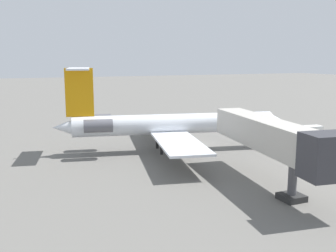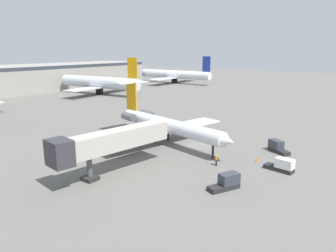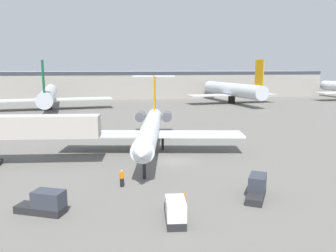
{
  "view_description": "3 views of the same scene",
  "coord_description": "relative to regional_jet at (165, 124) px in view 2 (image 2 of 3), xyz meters",
  "views": [
    {
      "loc": [
        -44.28,
        23.29,
        11.17
      ],
      "look_at": [
        -1.37,
        4.72,
        3.0
      ],
      "focal_mm": 41.11,
      "sensor_mm": 36.0,
      "label": 1
    },
    {
      "loc": [
        -46.27,
        -28.44,
        16.48
      ],
      "look_at": [
        -3.54,
        3.27,
        3.65
      ],
      "focal_mm": 34.28,
      "sensor_mm": 36.0,
      "label": 2
    },
    {
      "loc": [
        -8.79,
        -38.85,
        11.35
      ],
      "look_at": [
        0.09,
        3.42,
        3.8
      ],
      "focal_mm": 35.48,
      "sensor_mm": 36.0,
      "label": 3
    }
  ],
  "objects": [
    {
      "name": "regional_jet",
      "position": [
        0.0,
        0.0,
        0.0
      ],
      "size": [
        25.4,
        28.5,
        10.16
      ],
      "color": "silver",
      "rests_on": "ground_plane"
    },
    {
      "name": "ground_plane",
      "position": [
        1.95,
        -5.16,
        -3.51
      ],
      "size": [
        400.0,
        400.0,
        0.1
      ],
      "primitive_type": "cube",
      "color": "#66635E"
    },
    {
      "name": "parked_airliner_east_mid",
      "position": [
        85.3,
        58.4,
        0.75
      ],
      "size": [
        33.39,
        39.75,
        13.23
      ],
      "color": "silver",
      "rests_on": "ground_plane"
    },
    {
      "name": "ground_crew_marshaller",
      "position": [
        -4.89,
        -13.06,
        -2.6
      ],
      "size": [
        0.48,
        0.43,
        1.69
      ],
      "color": "black",
      "rests_on": "ground_plane"
    },
    {
      "name": "baggage_tug_lead",
      "position": [
        -11.24,
        -17.87,
        -2.62
      ],
      "size": [
        4.21,
        3.0,
        1.9
      ],
      "color": "#262628",
      "rests_on": "ground_plane"
    },
    {
      "name": "baggage_tug_trailing",
      "position": [
        -1.54,
        -21.43,
        -2.62
      ],
      "size": [
        1.95,
        4.16,
        1.9
      ],
      "color": "#262628",
      "rests_on": "ground_plane"
    },
    {
      "name": "traffic_cone_near",
      "position": [
        0.3,
        -17.08,
        -3.18
      ],
      "size": [
        0.36,
        0.36,
        0.55
      ],
      "color": "orange",
      "rests_on": "ground_plane"
    },
    {
      "name": "jet_bridge",
      "position": [
        -16.65,
        -2.98,
        1.04
      ],
      "size": [
        17.94,
        5.45,
        6.19
      ],
      "color": "#B7B2A8",
      "rests_on": "ground_plane"
    },
    {
      "name": "parked_airliner_centre",
      "position": [
        35.72,
        57.3,
        0.96
      ],
      "size": [
        30.03,
        35.48,
        13.63
      ],
      "color": "silver",
      "rests_on": "ground_plane"
    },
    {
      "name": "baggage_tug_spare",
      "position": [
        6.72,
        -18.07,
        -2.62
      ],
      "size": [
        3.35,
        4.12,
        1.9
      ],
      "color": "#262628",
      "rests_on": "ground_plane"
    }
  ]
}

